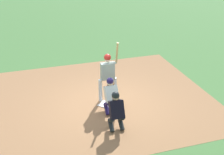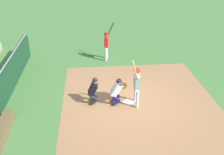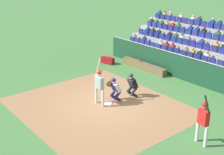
% 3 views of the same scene
% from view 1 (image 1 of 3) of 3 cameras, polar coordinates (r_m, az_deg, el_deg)
% --- Properties ---
extents(ground_plane, '(160.00, 160.00, 0.00)m').
position_cam_1_polar(ground_plane, '(10.81, -1.20, -5.11)').
color(ground_plane, '#497C3E').
extents(infield_dirt_patch, '(7.88, 6.92, 0.01)m').
position_cam_1_polar(infield_dirt_patch, '(11.22, -1.92, -3.85)').
color(infield_dirt_patch, '#A3734B').
rests_on(infield_dirt_patch, ground_plane).
extents(home_plate_marker, '(0.62, 0.62, 0.02)m').
position_cam_1_polar(home_plate_marker, '(10.80, -1.20, -5.03)').
color(home_plate_marker, white).
rests_on(home_plate_marker, infield_dirt_patch).
extents(batter_at_plate, '(0.67, 0.43, 2.25)m').
position_cam_1_polar(batter_at_plate, '(10.61, -0.76, 1.03)').
color(batter_at_plate, silver).
rests_on(batter_at_plate, ground_plane).
extents(catcher_crouching, '(0.47, 0.71, 1.26)m').
position_cam_1_polar(catcher_crouching, '(10.04, -0.16, -3.03)').
color(catcher_crouching, '#231952').
rests_on(catcher_crouching, ground_plane).
extents(home_plate_umpire, '(0.47, 0.48, 1.28)m').
position_cam_1_polar(home_plate_umpire, '(9.17, 0.79, -6.06)').
color(home_plate_umpire, '#212627').
rests_on(home_plate_umpire, ground_plane).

